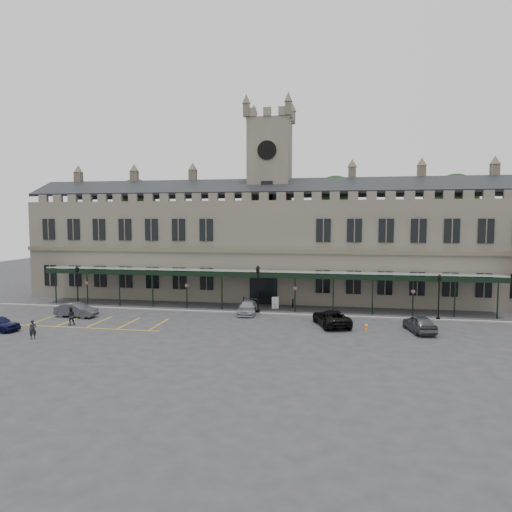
% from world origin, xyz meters
% --- Properties ---
extents(ground, '(140.00, 140.00, 0.00)m').
position_xyz_m(ground, '(0.00, 0.00, 0.00)').
color(ground, '#2C2C2F').
extents(station_building, '(60.00, 10.36, 17.30)m').
position_xyz_m(station_building, '(0.00, 15.91, 6.47)').
color(station_building, '#5C574C').
rests_on(station_building, ground).
extents(clock_tower, '(5.60, 5.60, 24.80)m').
position_xyz_m(clock_tower, '(0.00, 16.00, 13.11)').
color(clock_tower, '#5C574C').
rests_on(clock_tower, ground).
extents(canopy, '(50.00, 4.10, 4.30)m').
position_xyz_m(canopy, '(0.00, 7.46, 2.40)').
color(canopy, '#8C9E93').
rests_on(canopy, ground).
extents(kerb, '(60.00, 0.40, 0.12)m').
position_xyz_m(kerb, '(0.00, 5.50, 0.06)').
color(kerb, gray).
rests_on(kerb, ground).
extents(parking_markings, '(16.00, 6.00, 0.01)m').
position_xyz_m(parking_markings, '(-14.00, -1.50, 0.00)').
color(parking_markings, gold).
rests_on(parking_markings, ground).
extents(tree_behind_left, '(6.00, 6.00, 16.00)m').
position_xyz_m(tree_behind_left, '(-22.00, 25.00, 12.81)').
color(tree_behind_left, '#332314').
rests_on(tree_behind_left, ground).
extents(tree_behind_mid, '(6.00, 6.00, 16.00)m').
position_xyz_m(tree_behind_mid, '(8.00, 25.00, 12.81)').
color(tree_behind_mid, '#332314').
rests_on(tree_behind_mid, ground).
extents(tree_behind_right, '(6.00, 6.00, 16.00)m').
position_xyz_m(tree_behind_right, '(24.00, 25.00, 12.81)').
color(tree_behind_right, '#332314').
rests_on(tree_behind_right, ground).
extents(lamp_post_left, '(0.45, 0.45, 4.74)m').
position_xyz_m(lamp_post_left, '(-20.04, 5.29, 2.81)').
color(lamp_post_left, black).
rests_on(lamp_post_left, ground).
extents(lamp_post_mid, '(0.48, 0.48, 5.11)m').
position_xyz_m(lamp_post_mid, '(0.28, 5.55, 3.03)').
color(lamp_post_mid, black).
rests_on(lamp_post_mid, ground).
extents(lamp_post_right, '(0.43, 0.43, 4.56)m').
position_xyz_m(lamp_post_right, '(18.14, 5.55, 2.70)').
color(lamp_post_right, black).
rests_on(lamp_post_right, ground).
extents(traffic_cone, '(0.39, 0.39, 0.62)m').
position_xyz_m(traffic_cone, '(10.97, 0.35, 0.30)').
color(traffic_cone, '#ED5D07').
rests_on(traffic_cone, ground).
extents(sign_board, '(0.74, 0.29, 1.30)m').
position_xyz_m(sign_board, '(1.69, 8.62, 0.63)').
color(sign_board, black).
rests_on(sign_board, ground).
extents(bollard_left, '(0.17, 0.17, 0.98)m').
position_xyz_m(bollard_left, '(-2.11, 9.85, 0.49)').
color(bollard_left, black).
rests_on(bollard_left, ground).
extents(bollard_right, '(0.17, 0.17, 0.98)m').
position_xyz_m(bollard_right, '(3.56, 9.55, 0.49)').
color(bollard_right, black).
rests_on(bollard_right, ground).
extents(car_left_b, '(4.41, 1.83, 1.42)m').
position_xyz_m(car_left_b, '(-17.50, 0.78, 0.71)').
color(car_left_b, '#3C3F44').
rests_on(car_left_b, ground).
extents(car_taxi, '(2.18, 4.66, 1.32)m').
position_xyz_m(car_taxi, '(-0.76, 5.25, 0.66)').
color(car_taxi, gray).
rests_on(car_taxi, ground).
extents(car_van, '(4.06, 5.85, 1.48)m').
position_xyz_m(car_van, '(7.89, 1.38, 0.74)').
color(car_van, black).
rests_on(car_van, ground).
extents(car_right_a, '(2.63, 4.71, 1.51)m').
position_xyz_m(car_right_a, '(15.49, 0.30, 0.76)').
color(car_right_a, '#3C3F44').
rests_on(car_right_a, ground).
extents(person_a, '(0.68, 0.66, 1.58)m').
position_xyz_m(person_a, '(-16.16, -7.71, 0.79)').
color(person_a, black).
rests_on(person_a, ground).
extents(person_b, '(1.04, 1.00, 1.70)m').
position_xyz_m(person_b, '(-15.99, -2.59, 0.85)').
color(person_b, black).
rests_on(person_b, ground).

